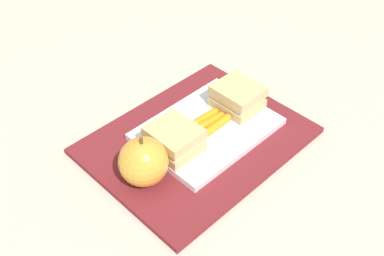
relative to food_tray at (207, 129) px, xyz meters
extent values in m
plane|color=#B7AD99|center=(0.03, 0.00, -0.02)|extent=(2.40, 2.40, 0.00)
cube|color=maroon|center=(0.03, 0.00, -0.01)|extent=(0.36, 0.28, 0.01)
cube|color=white|center=(0.00, 0.00, 0.00)|extent=(0.23, 0.17, 0.01)
cube|color=tan|center=(-0.08, 0.00, 0.01)|extent=(0.07, 0.08, 0.02)
cube|color=beige|center=(-0.08, 0.00, 0.03)|extent=(0.07, 0.07, 0.01)
cube|color=tan|center=(-0.08, 0.00, 0.04)|extent=(0.07, 0.08, 0.02)
cube|color=tan|center=(0.08, 0.00, 0.01)|extent=(0.07, 0.08, 0.02)
cube|color=beige|center=(0.08, 0.00, 0.03)|extent=(0.07, 0.07, 0.01)
cube|color=tan|center=(0.08, 0.00, 0.04)|extent=(0.07, 0.08, 0.02)
cylinder|color=orange|center=(0.00, -0.01, 0.01)|extent=(0.08, 0.01, 0.02)
cylinder|color=orange|center=(0.00, 0.00, 0.01)|extent=(0.08, 0.01, 0.02)
cylinder|color=orange|center=(0.00, 0.02, 0.01)|extent=(0.08, 0.01, 0.02)
sphere|color=gold|center=(0.15, 0.01, 0.03)|extent=(0.08, 0.08, 0.08)
cylinder|color=brown|center=(0.15, 0.01, 0.08)|extent=(0.01, 0.01, 0.01)
camera|label=1|loc=(0.45, 0.42, 0.56)|focal=44.63mm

